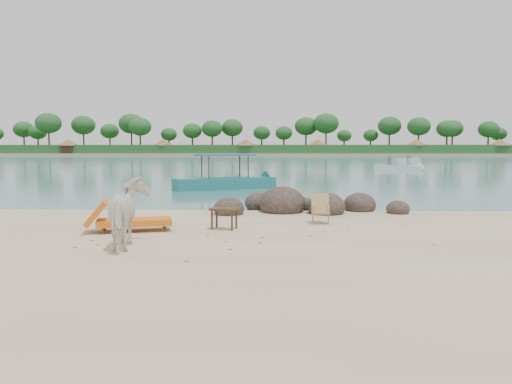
# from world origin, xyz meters

# --- Properties ---
(water) EXTENTS (400.00, 400.00, 0.00)m
(water) POSITION_xyz_m (0.00, 90.00, 0.00)
(water) COLOR #396A72
(water) RESTS_ON ground
(far_shore) EXTENTS (420.00, 90.00, 1.40)m
(far_shore) POSITION_xyz_m (0.00, 170.00, 0.00)
(far_shore) COLOR tan
(far_shore) RESTS_ON ground
(far_scenery) EXTENTS (420.00, 18.00, 9.50)m
(far_scenery) POSITION_xyz_m (0.03, 136.70, 3.14)
(far_scenery) COLOR #1E4C1E
(far_scenery) RESTS_ON ground
(boulders) EXTENTS (6.26, 2.80, 1.13)m
(boulders) POSITION_xyz_m (1.75, 5.78, 0.21)
(boulders) COLOR #2F241F
(boulders) RESTS_ON ground
(cow) EXTENTS (1.11, 1.85, 1.46)m
(cow) POSITION_xyz_m (-2.12, -0.31, 0.73)
(cow) COLOR silver
(cow) RESTS_ON ground
(side_table) EXTENTS (0.77, 0.60, 0.54)m
(side_table) POSITION_xyz_m (-0.37, 2.07, 0.27)
(side_table) COLOR #342514
(side_table) RESTS_ON ground
(lounge_chair) EXTENTS (2.41, 1.36, 0.68)m
(lounge_chair) POSITION_xyz_m (-2.60, 1.73, 0.34)
(lounge_chair) COLOR orange
(lounge_chair) RESTS_ON ground
(deck_chair) EXTENTS (0.54, 0.59, 0.82)m
(deck_chair) POSITION_xyz_m (2.20, 3.12, 0.41)
(deck_chair) COLOR tan
(deck_chair) RESTS_ON ground
(boat_near) EXTENTS (6.08, 3.92, 2.97)m
(boat_near) POSITION_xyz_m (-1.64, 15.75, 1.49)
(boat_near) COLOR #1F6D70
(boat_near) RESTS_ON water
(boat_mid) EXTENTS (5.09, 3.23, 2.50)m
(boat_mid) POSITION_xyz_m (13.46, 39.52, 1.25)
(boat_mid) COLOR silver
(boat_mid) RESTS_ON water
(boat_far) EXTENTS (5.47, 4.43, 0.67)m
(boat_far) POSITION_xyz_m (21.60, 67.07, 0.34)
(boat_far) COLOR silver
(boat_far) RESTS_ON water
(dead_leaves) EXTENTS (8.30, 4.71, 0.00)m
(dead_leaves) POSITION_xyz_m (-0.36, 0.84, 0.01)
(dead_leaves) COLOR brown
(dead_leaves) RESTS_ON ground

